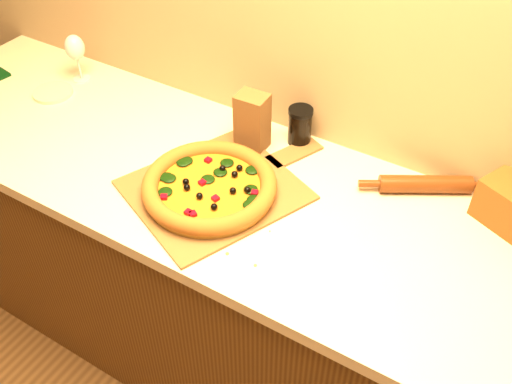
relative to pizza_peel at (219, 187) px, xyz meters
name	(u,v)px	position (x,y,z in m)	size (l,w,h in m)	color
cabinet	(287,312)	(0.22, 0.03, -0.47)	(2.80, 0.65, 0.86)	#48280F
countertop	(293,214)	(0.22, 0.03, -0.02)	(2.84, 0.68, 0.04)	beige
pizza_peel	(219,187)	(0.00, 0.00, 0.00)	(0.54, 0.64, 0.01)	brown
pizza	(210,186)	(-0.01, -0.04, 0.03)	(0.37, 0.37, 0.05)	#C18330
bottle_cap	(176,185)	(-0.11, -0.05, 0.00)	(0.03, 0.03, 0.01)	black
rolling_pin	(425,184)	(0.50, 0.29, 0.02)	(0.33, 0.21, 0.05)	#50280D
wine_glass	(75,49)	(-0.75, 0.23, 0.12)	(0.07, 0.07, 0.17)	silver
paper_bag	(252,122)	(-0.02, 0.22, 0.09)	(0.09, 0.07, 0.18)	brown
dark_jar	(300,126)	(0.09, 0.31, 0.06)	(0.08, 0.08, 0.12)	black
side_plate	(53,93)	(-0.77, 0.11, 0.00)	(0.13, 0.13, 0.01)	beige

